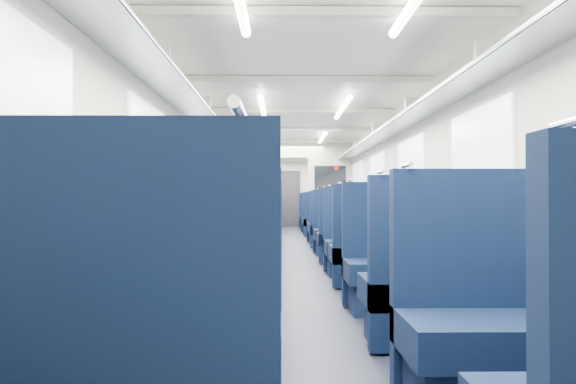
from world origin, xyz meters
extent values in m
cube|color=black|center=(0.00, 0.00, 0.00)|extent=(2.80, 18.00, 0.01)
cube|color=silver|center=(0.00, 0.00, 2.35)|extent=(2.80, 18.00, 0.01)
cube|color=beige|center=(-1.40, 0.00, 1.18)|extent=(0.02, 18.00, 2.35)
cube|color=black|center=(-1.39, 0.00, 0.35)|extent=(0.03, 17.90, 0.70)
cube|color=beige|center=(1.40, 0.00, 1.18)|extent=(0.02, 18.00, 2.35)
cube|color=black|center=(1.39, 0.00, 0.35)|extent=(0.03, 17.90, 0.70)
cube|color=beige|center=(0.00, 9.00, 1.18)|extent=(2.80, 0.02, 2.35)
cube|color=#B2B5BA|center=(-1.22, 0.00, 1.97)|extent=(0.34, 17.40, 0.04)
cylinder|color=silver|center=(-1.04, 0.00, 1.95)|extent=(0.02, 17.40, 0.02)
cube|color=#B2B5BA|center=(-1.22, -6.00, 2.05)|extent=(0.34, 0.03, 0.14)
cube|color=#B2B5BA|center=(-1.22, -4.00, 2.05)|extent=(0.34, 0.03, 0.14)
cube|color=#B2B5BA|center=(-1.22, -2.00, 2.05)|extent=(0.34, 0.03, 0.14)
cube|color=#B2B5BA|center=(-1.22, 0.00, 2.05)|extent=(0.34, 0.03, 0.14)
cube|color=#B2B5BA|center=(-1.22, 2.00, 2.05)|extent=(0.34, 0.03, 0.14)
cube|color=#B2B5BA|center=(-1.22, 4.00, 2.05)|extent=(0.34, 0.03, 0.14)
cube|color=#B2B5BA|center=(-1.22, 6.00, 2.05)|extent=(0.34, 0.03, 0.14)
cube|color=#B2B5BA|center=(-1.22, 8.00, 2.05)|extent=(0.34, 0.03, 0.14)
cube|color=#B2B5BA|center=(1.22, 0.00, 1.97)|extent=(0.34, 17.40, 0.04)
cylinder|color=silver|center=(1.04, 0.00, 1.95)|extent=(0.02, 17.40, 0.02)
cube|color=#B2B5BA|center=(1.22, -6.00, 2.05)|extent=(0.34, 0.03, 0.14)
cube|color=#B2B5BA|center=(1.22, -4.00, 2.05)|extent=(0.34, 0.03, 0.14)
cube|color=#B2B5BA|center=(1.22, -2.00, 2.05)|extent=(0.34, 0.03, 0.14)
cube|color=#B2B5BA|center=(1.22, 0.00, 2.05)|extent=(0.34, 0.03, 0.14)
cube|color=#B2B5BA|center=(1.22, 2.00, 2.05)|extent=(0.34, 0.03, 0.14)
cube|color=#B2B5BA|center=(1.22, 4.00, 2.05)|extent=(0.34, 0.03, 0.14)
cube|color=#B2B5BA|center=(1.22, 6.00, 2.05)|extent=(0.34, 0.03, 0.14)
cube|color=#B2B5BA|center=(1.22, 8.00, 2.05)|extent=(0.34, 0.03, 0.14)
cube|color=white|center=(-1.38, -7.50, 1.42)|extent=(0.02, 1.30, 0.75)
cube|color=white|center=(-1.38, -5.20, 1.42)|extent=(0.02, 1.30, 0.75)
cube|color=white|center=(-1.38, -2.90, 1.42)|extent=(0.02, 1.30, 0.75)
cube|color=white|center=(-1.38, -0.60, 1.42)|extent=(0.02, 1.30, 0.75)
cube|color=white|center=(-1.38, 1.70, 1.42)|extent=(0.02, 1.30, 0.75)
cube|color=white|center=(-1.38, 4.50, 1.42)|extent=(0.02, 1.30, 0.75)
cube|color=white|center=(-1.38, 6.80, 1.42)|extent=(0.02, 1.30, 0.75)
cube|color=white|center=(1.38, -5.20, 1.42)|extent=(0.02, 1.30, 0.75)
cube|color=white|center=(1.38, -2.90, 1.42)|extent=(0.02, 1.30, 0.75)
cube|color=white|center=(1.38, -0.60, 1.42)|extent=(0.02, 1.30, 0.75)
cube|color=white|center=(1.38, 1.70, 1.42)|extent=(0.02, 1.30, 0.75)
cube|color=white|center=(1.38, 4.50, 1.42)|extent=(0.02, 1.30, 0.75)
cube|color=white|center=(1.38, 6.80, 1.42)|extent=(0.02, 1.30, 0.75)
cube|color=beige|center=(0.00, -6.00, 2.31)|extent=(2.70, 0.06, 0.06)
cube|color=beige|center=(0.00, -4.00, 2.31)|extent=(2.70, 0.06, 0.06)
cube|color=beige|center=(0.00, -2.00, 2.31)|extent=(2.70, 0.06, 0.06)
cube|color=beige|center=(0.00, 0.00, 2.31)|extent=(2.70, 0.06, 0.06)
cube|color=beige|center=(0.00, 2.00, 2.31)|extent=(2.70, 0.06, 0.06)
cube|color=beige|center=(0.00, 4.00, 2.31)|extent=(2.70, 0.06, 0.06)
cube|color=beige|center=(0.00, 6.00, 2.31)|extent=(2.70, 0.06, 0.06)
cube|color=beige|center=(0.00, 8.00, 2.31)|extent=(2.70, 0.06, 0.06)
cylinder|color=white|center=(-0.55, -2.50, 2.26)|extent=(0.07, 1.60, 0.07)
cylinder|color=white|center=(-0.55, 1.00, 2.26)|extent=(0.07, 1.60, 0.07)
cylinder|color=white|center=(-0.55, 5.50, 2.26)|extent=(0.07, 1.60, 0.07)
cylinder|color=white|center=(0.55, -2.50, 2.26)|extent=(0.07, 1.60, 0.07)
cylinder|color=white|center=(0.55, 1.00, 2.26)|extent=(0.07, 1.60, 0.07)
cylinder|color=white|center=(0.55, 5.50, 2.26)|extent=(0.07, 1.60, 0.07)
cube|color=black|center=(0.00, 8.94, 1.00)|extent=(0.75, 0.06, 2.00)
cube|color=beige|center=(-0.88, 2.81, 1.18)|extent=(1.05, 0.08, 2.35)
cube|color=black|center=(-0.87, 2.76, 1.40)|extent=(0.76, 0.02, 0.80)
cylinder|color=#B21D0B|center=(-1.02, 2.76, 1.75)|extent=(0.12, 0.01, 0.12)
cube|color=beige|center=(0.88, 2.81, 1.18)|extent=(1.05, 0.08, 2.35)
cube|color=black|center=(0.87, 2.76, 1.40)|extent=(0.76, 0.02, 0.80)
cylinder|color=#B21D0B|center=(1.02, 2.76, 1.75)|extent=(0.12, 0.01, 0.12)
cube|color=beige|center=(0.00, 2.81, 2.17)|extent=(0.70, 0.08, 0.35)
cylinder|color=silver|center=(-0.37, -8.53, 1.20)|extent=(0.02, 0.17, 0.02)
cylinder|color=silver|center=(0.37, -8.37, 1.20)|extent=(0.02, 0.17, 0.02)
cube|color=#0A1733|center=(-0.83, -7.15, 0.37)|extent=(1.09, 0.57, 0.19)
cube|color=#0A1733|center=(-0.83, -6.92, 0.60)|extent=(1.09, 0.10, 1.16)
cylinder|color=silver|center=(-0.37, -6.92, 1.20)|extent=(0.02, 0.17, 0.02)
cube|color=#0A1733|center=(0.83, -7.08, 0.37)|extent=(1.09, 0.57, 0.19)
cube|color=#0A1733|center=(0.83, -6.85, 0.60)|extent=(1.09, 0.10, 1.16)
cylinder|color=silver|center=(0.37, -6.85, 1.20)|extent=(0.02, 0.17, 0.02)
cube|color=#0A1733|center=(-0.83, -6.02, 0.37)|extent=(1.09, 0.57, 0.19)
cube|color=black|center=(-0.83, -6.02, 0.14)|extent=(1.00, 0.46, 0.28)
cube|color=#0A1733|center=(-0.83, -6.25, 0.60)|extent=(1.09, 0.10, 1.16)
cylinder|color=silver|center=(-0.37, -6.25, 1.20)|extent=(0.02, 0.17, 0.02)
cube|color=#0A1733|center=(0.83, -5.91, 0.37)|extent=(1.09, 0.57, 0.19)
cube|color=black|center=(0.83, -5.91, 0.14)|extent=(1.00, 0.46, 0.28)
cube|color=#0A1733|center=(0.83, -6.14, 0.60)|extent=(1.09, 0.10, 1.16)
cylinder|color=silver|center=(0.37, -6.14, 1.20)|extent=(0.02, 0.17, 0.02)
cube|color=#0A1733|center=(-0.83, -4.96, 0.37)|extent=(1.09, 0.57, 0.19)
cube|color=black|center=(-0.83, -4.96, 0.14)|extent=(1.00, 0.46, 0.28)
cube|color=#0A1733|center=(-0.83, -4.73, 0.60)|extent=(1.09, 0.10, 1.16)
cylinder|color=silver|center=(-0.37, -4.73, 1.20)|extent=(0.02, 0.17, 0.02)
cube|color=#0A1733|center=(0.83, -4.91, 0.37)|extent=(1.09, 0.57, 0.19)
cube|color=black|center=(0.83, -4.91, 0.14)|extent=(1.00, 0.46, 0.28)
cube|color=#0A1733|center=(0.83, -4.68, 0.60)|extent=(1.09, 0.10, 1.16)
cylinder|color=silver|center=(0.37, -4.68, 1.20)|extent=(0.02, 0.17, 0.02)
cube|color=#0A1733|center=(-0.83, -3.62, 0.37)|extent=(1.09, 0.57, 0.19)
cube|color=black|center=(-0.83, -3.62, 0.14)|extent=(1.00, 0.46, 0.28)
cube|color=#0A1733|center=(-0.83, -3.86, 0.60)|extent=(1.09, 0.10, 1.16)
cylinder|color=silver|center=(-0.37, -3.86, 1.20)|extent=(0.02, 0.17, 0.02)
cube|color=#0A1733|center=(0.83, -3.51, 0.37)|extent=(1.09, 0.57, 0.19)
cube|color=black|center=(0.83, -3.51, 0.14)|extent=(1.00, 0.46, 0.28)
cube|color=#0A1733|center=(0.83, -3.74, 0.60)|extent=(1.09, 0.10, 1.16)
cylinder|color=silver|center=(0.37, -3.74, 1.20)|extent=(0.02, 0.17, 0.02)
cube|color=#0A1733|center=(-0.83, -2.59, 0.37)|extent=(1.09, 0.57, 0.19)
cube|color=black|center=(-0.83, -2.59, 0.14)|extent=(1.00, 0.46, 0.28)
cube|color=#0A1733|center=(-0.83, -2.36, 0.60)|extent=(1.09, 0.10, 1.16)
cylinder|color=silver|center=(-0.37, -2.36, 1.20)|extent=(0.02, 0.17, 0.02)
cube|color=#0A1733|center=(0.83, -2.72, 0.37)|extent=(1.09, 0.57, 0.19)
cube|color=black|center=(0.83, -2.72, 0.14)|extent=(1.00, 0.46, 0.28)
cube|color=#0A1733|center=(0.83, -2.49, 0.60)|extent=(1.09, 0.10, 1.16)
cylinder|color=silver|center=(0.37, -2.49, 1.20)|extent=(0.02, 0.17, 0.02)
cube|color=#0A1733|center=(-0.83, -1.22, 0.37)|extent=(1.09, 0.57, 0.19)
cube|color=black|center=(-0.83, -1.22, 0.14)|extent=(1.00, 0.46, 0.28)
cube|color=#0A1733|center=(-0.83, -1.45, 0.60)|extent=(1.09, 0.10, 1.16)
cylinder|color=silver|center=(-0.37, -1.45, 1.20)|extent=(0.02, 0.17, 0.02)
cube|color=#0A1733|center=(0.83, -1.36, 0.37)|extent=(1.09, 0.57, 0.19)
cube|color=black|center=(0.83, -1.36, 0.14)|extent=(1.00, 0.46, 0.28)
cube|color=#0A1733|center=(0.83, -1.60, 0.60)|extent=(1.09, 0.10, 1.16)
cylinder|color=silver|center=(0.37, -1.60, 1.20)|extent=(0.02, 0.17, 0.02)
cube|color=#0A1733|center=(-0.83, -0.35, 0.37)|extent=(1.09, 0.57, 0.19)
cube|color=black|center=(-0.83, -0.35, 0.14)|extent=(1.00, 0.46, 0.28)
cube|color=#0A1733|center=(-0.83, -0.12, 0.60)|extent=(1.09, 0.10, 1.16)
cylinder|color=silver|center=(-0.37, -0.12, 1.20)|extent=(0.02, 0.17, 0.02)
cube|color=#0A1733|center=(0.83, -0.31, 0.37)|extent=(1.09, 0.57, 0.19)
cube|color=black|center=(0.83, -0.31, 0.14)|extent=(1.00, 0.46, 0.28)
cube|color=#0A1733|center=(0.83, -0.08, 0.60)|extent=(1.09, 0.10, 1.16)
cylinder|color=silver|center=(0.37, -0.08, 1.20)|extent=(0.02, 0.17, 0.02)
cube|color=#0A1733|center=(-0.83, 1.10, 0.37)|extent=(1.09, 0.57, 0.19)
cube|color=black|center=(-0.83, 1.10, 0.14)|extent=(1.00, 0.46, 0.28)
cube|color=#0A1733|center=(-0.83, 0.87, 0.60)|extent=(1.09, 0.10, 1.16)
cylinder|color=silver|center=(-0.37, 0.87, 1.20)|extent=(0.02, 0.17, 0.02)
cube|color=#0A1733|center=(0.83, 1.05, 0.37)|extent=(1.09, 0.57, 0.19)
cube|color=black|center=(0.83, 1.05, 0.14)|extent=(1.00, 0.46, 0.28)
cube|color=#0A1733|center=(0.83, 0.81, 0.60)|extent=(1.09, 0.10, 1.16)
cylinder|color=silver|center=(0.37, 0.81, 1.20)|extent=(0.02, 0.17, 0.02)
cube|color=#0A1733|center=(-0.83, 2.02, 0.37)|extent=(1.09, 0.57, 0.19)
cube|color=black|center=(-0.83, 2.02, 0.14)|extent=(1.00, 0.46, 0.28)
cube|color=#0A1733|center=(-0.83, 2.25, 0.60)|extent=(1.09, 0.10, 1.16)
cylinder|color=silver|center=(-0.37, 2.25, 1.20)|extent=(0.02, 0.17, 0.02)
cube|color=#0A1733|center=(0.83, 2.02, 0.37)|extent=(1.09, 0.57, 0.19)
cube|color=black|center=(0.83, 2.02, 0.14)|extent=(1.00, 0.46, 0.28)
cube|color=#0A1733|center=(0.83, 2.26, 0.60)|extent=(1.09, 0.10, 1.16)
cylinder|color=silver|center=(0.37, 2.26, 1.20)|extent=(0.02, 0.17, 0.02)
cube|color=#0A1733|center=(-0.83, 4.16, 0.37)|extent=(1.09, 0.57, 0.19)
cube|color=black|center=(-0.83, 4.16, 0.14)|extent=(1.00, 0.46, 0.28)
cube|color=#0A1733|center=(-0.83, 3.92, 0.60)|extent=(1.09, 0.10, 1.16)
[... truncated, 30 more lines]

